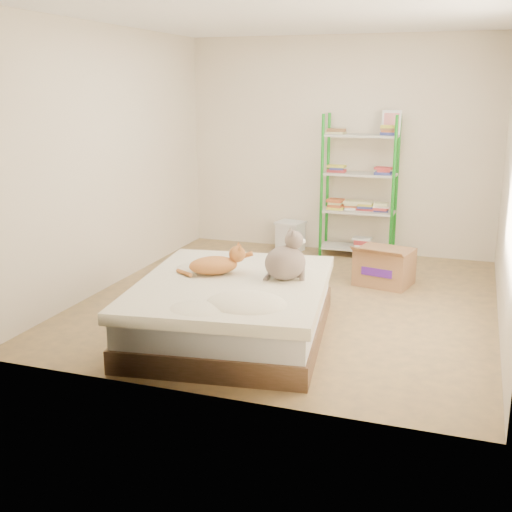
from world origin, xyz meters
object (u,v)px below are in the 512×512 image
at_px(bed, 233,309).
at_px(white_bin, 290,236).
at_px(orange_cat, 213,263).
at_px(shelf_unit, 360,188).
at_px(cardboard_box, 384,267).
at_px(grey_cat, 285,255).

relative_size(bed, white_bin, 5.42).
distance_m(orange_cat, shelf_unit, 2.91).
height_order(bed, cardboard_box, bed).
relative_size(grey_cat, shelf_unit, 0.24).
xyz_separation_m(bed, shelf_unit, (0.51, 2.93, 0.60)).
xyz_separation_m(shelf_unit, cardboard_box, (0.48, -1.08, -0.64)).
height_order(orange_cat, white_bin, orange_cat).
bearing_deg(white_bin, grey_cat, -74.99).
bearing_deg(grey_cat, shelf_unit, -33.48).
bearing_deg(grey_cat, bed, 82.64).
relative_size(cardboard_box, white_bin, 1.65).
bearing_deg(shelf_unit, cardboard_box, -66.25).
height_order(bed, shelf_unit, shelf_unit).
xyz_separation_m(grey_cat, cardboard_box, (0.59, 1.67, -0.49)).
xyz_separation_m(bed, grey_cat, (0.39, 0.17, 0.44)).
height_order(grey_cat, white_bin, grey_cat).
bearing_deg(cardboard_box, grey_cat, -96.75).
bearing_deg(shelf_unit, orange_cat, -104.52).
bearing_deg(white_bin, shelf_unit, 2.11).
distance_m(bed, orange_cat, 0.42).
relative_size(shelf_unit, white_bin, 4.60).
bearing_deg(shelf_unit, white_bin, -177.89).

